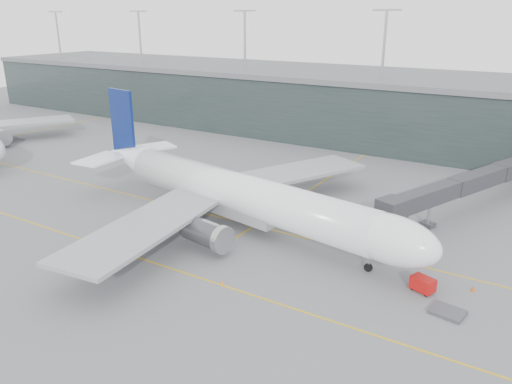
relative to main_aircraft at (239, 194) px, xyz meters
The scene contains 17 objects.
ground 7.54m from the main_aircraft, 121.98° to the left, with size 320.00×320.00×0.00m, color slate.
taxiline_a 5.71m from the main_aircraft, 162.08° to the left, with size 160.00×0.25×0.02m, color gold.
taxiline_b 16.01m from the main_aircraft, 101.79° to the right, with size 160.00×0.25×0.02m, color gold.
taxiline_lead_main 25.51m from the main_aircraft, 85.72° to the left, with size 0.25×60.00×0.02m, color gold.
taxiline_lead_adj 82.17m from the main_aircraft, 162.25° to the left, with size 0.25×60.00×0.02m, color gold.
terminal 63.16m from the main_aircraft, 92.85° to the left, with size 240.00×36.00×29.00m.
main_aircraft is the anchor object (origin of this frame).
jet_bridge 36.95m from the main_aircraft, 46.13° to the left, with size 17.56×43.80×6.08m.
gse_cart 27.40m from the main_aircraft, 10.03° to the right, with size 2.83×2.30×1.67m.
baggage_dolly 31.28m from the main_aircraft, 14.33° to the right, with size 3.20×2.56×0.32m, color #3B3C41.
uld_a 17.46m from the main_aircraft, 123.03° to the left, with size 2.04×1.79×1.59m.
uld_b 17.87m from the main_aircraft, 110.15° to the left, with size 2.00×1.70×1.64m.
uld_c 15.38m from the main_aircraft, 103.54° to the left, with size 2.49×2.24×1.87m.
cone_nose 31.76m from the main_aircraft, ahead, with size 0.44×0.44×0.71m, color #D9470C.
cone_wing_stbd 17.38m from the main_aircraft, 63.26° to the right, with size 0.39×0.39×0.62m, color orange.
cone_wing_port 17.35m from the main_aircraft, 62.67° to the left, with size 0.41×0.41×0.65m, color #D16B0B.
cone_tail 14.97m from the main_aircraft, 161.35° to the right, with size 0.44×0.44×0.70m, color #CC450B.
Camera 1 is at (39.29, -59.39, 28.26)m, focal length 35.00 mm.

